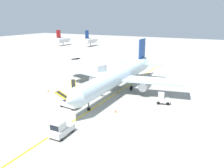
{
  "coord_description": "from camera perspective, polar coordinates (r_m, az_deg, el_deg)",
  "views": [
    {
      "loc": [
        18.59,
        -27.92,
        15.37
      ],
      "look_at": [
        -0.42,
        10.04,
        2.5
      ],
      "focal_mm": 35.27,
      "sensor_mm": 36.0,
      "label": 1
    }
  ],
  "objects": [
    {
      "name": "safety_cone_wingtip_right",
      "position": [
        49.51,
        -16.21,
        -1.65
      ],
      "size": [
        0.36,
        0.36,
        0.44
      ],
      "primitive_type": "cone",
      "color": "orange",
      "rests_on": "ground"
    },
    {
      "name": "pushback_tug",
      "position": [
        31.0,
        -13.17,
        -11.24
      ],
      "size": [
        1.96,
        3.63,
        2.2
      ],
      "color": "silver",
      "rests_on": "ground"
    },
    {
      "name": "distant_aircraft_far_left",
      "position": [
        131.28,
        -12.65,
        11.16
      ],
      "size": [
        3.0,
        10.1,
        8.8
      ],
      "color": "silver",
      "rests_on": "ground"
    },
    {
      "name": "baggage_tug_by_cargo_door",
      "position": [
        41.82,
        12.93,
        -3.79
      ],
      "size": [
        2.66,
        1.89,
        2.1
      ],
      "color": "silver",
      "rests_on": "ground"
    },
    {
      "name": "baggage_tug_near_wing",
      "position": [
        51.38,
        -4.98,
        0.47
      ],
      "size": [
        1.4,
        2.44,
        2.1
      ],
      "color": "silver",
      "rests_on": "ground"
    },
    {
      "name": "ground_plane",
      "position": [
        36.9,
        -6.47,
        -7.87
      ],
      "size": [
        300.0,
        300.0,
        0.0
      ],
      "primitive_type": "plane",
      "color": "#9E9B93"
    },
    {
      "name": "taxi_line_yellow",
      "position": [
        41.01,
        -3.17,
        -5.17
      ],
      "size": [
        1.86,
        79.99,
        0.01
      ],
      "primitive_type": "cube",
      "rotation": [
        0.0,
        0.0,
        -0.02
      ],
      "color": "yellow",
      "rests_on": "ground"
    },
    {
      "name": "jet_bridge",
      "position": [
        56.49,
        -7.23,
        4.65
      ],
      "size": [
        12.92,
        7.23,
        4.85
      ],
      "color": "silver",
      "rests_on": "ground"
    },
    {
      "name": "distant_aircraft_mid_left",
      "position": [
        124.94,
        -5.61,
        11.21
      ],
      "size": [
        3.0,
        10.1,
        8.8
      ],
      "color": "silver",
      "rests_on": "ground"
    },
    {
      "name": "belt_loader_forward_hold",
      "position": [
        46.35,
        -9.87,
        -1.75
      ],
      "size": [
        4.03,
        4.73,
        2.59
      ],
      "color": "silver",
      "rests_on": "ground"
    },
    {
      "name": "airliner",
      "position": [
        47.19,
        1.94,
        2.18
      ],
      "size": [
        28.61,
        35.26,
        10.1
      ],
      "color": "silver",
      "rests_on": "ground"
    },
    {
      "name": "belt_loader_aft_hold",
      "position": [
        39.96,
        -11.11,
        -4.89
      ],
      "size": [
        5.12,
        1.94,
        2.59
      ],
      "color": "silver",
      "rests_on": "ground"
    },
    {
      "name": "ground_crew_marshaller",
      "position": [
        44.55,
        -2.65,
        -2.09
      ],
      "size": [
        0.36,
        0.24,
        1.7
      ],
      "color": "#26262D",
      "rests_on": "ground"
    },
    {
      "name": "safety_cone_nose_right",
      "position": [
        52.51,
        1.04,
        0.09
      ],
      "size": [
        0.36,
        0.36,
        0.44
      ],
      "primitive_type": "cone",
      "color": "orange",
      "rests_on": "ground"
    },
    {
      "name": "safety_cone_nose_left",
      "position": [
        44.48,
        -5.39,
        -3.13
      ],
      "size": [
        0.36,
        0.36,
        0.44
      ],
      "primitive_type": "cone",
      "color": "orange",
      "rests_on": "ground"
    },
    {
      "name": "safety_cone_wingtip_left",
      "position": [
        37.4,
        0.92,
        -7.04
      ],
      "size": [
        0.36,
        0.36,
        0.44
      ],
      "primitive_type": "cone",
      "color": "orange",
      "rests_on": "ground"
    }
  ]
}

